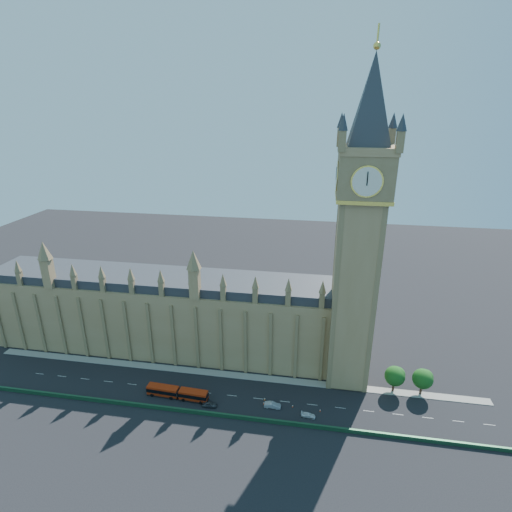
% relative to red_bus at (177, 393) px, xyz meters
% --- Properties ---
extents(ground, '(400.00, 400.00, 0.00)m').
position_rel_red_bus_xyz_m(ground, '(11.83, 3.41, -1.67)').
color(ground, black).
rests_on(ground, ground).
extents(palace_westminster, '(120.00, 20.00, 28.00)m').
position_rel_red_bus_xyz_m(palace_westminster, '(-13.17, 25.41, 12.19)').
color(palace_westminster, '#9C794B').
rests_on(palace_westminster, ground).
extents(elizabeth_tower, '(20.59, 20.59, 105.00)m').
position_rel_red_bus_xyz_m(elizabeth_tower, '(49.83, 17.40, 52.89)').
color(elizabeth_tower, '#9C794B').
rests_on(elizabeth_tower, ground).
extents(bridge_parapet, '(160.00, 0.60, 1.20)m').
position_rel_red_bus_xyz_m(bridge_parapet, '(11.83, -5.59, -1.07)').
color(bridge_parapet, '#1E4C2D').
rests_on(bridge_parapet, ground).
extents(kerb_north, '(160.00, 3.00, 0.16)m').
position_rel_red_bus_xyz_m(kerb_north, '(11.83, 12.91, -1.59)').
color(kerb_north, gray).
rests_on(kerb_north, ground).
extents(tree_east_near, '(6.00, 6.00, 8.50)m').
position_rel_red_bus_xyz_m(tree_east_near, '(64.06, 13.49, 3.97)').
color(tree_east_near, '#382619').
rests_on(tree_east_near, ground).
extents(tree_east_far, '(6.00, 6.00, 8.50)m').
position_rel_red_bus_xyz_m(tree_east_far, '(72.06, 13.49, 3.97)').
color(tree_east_far, '#382619').
rests_on(tree_east_far, ground).
extents(red_bus, '(18.79, 3.79, 3.17)m').
position_rel_red_bus_xyz_m(red_bus, '(0.00, 0.00, 0.00)').
color(red_bus, '#AA270B').
rests_on(red_bus, ground).
extents(car_grey, '(4.27, 1.89, 1.43)m').
position_rel_red_bus_xyz_m(car_grey, '(10.51, -2.23, -0.96)').
color(car_grey, '#3B3E43').
rests_on(car_grey, ground).
extents(car_silver, '(4.84, 1.75, 1.59)m').
position_rel_red_bus_xyz_m(car_silver, '(28.48, 0.45, -0.88)').
color(car_silver, '#9FA2A6').
rests_on(car_silver, ground).
extents(car_white, '(4.19, 2.04, 1.17)m').
position_rel_red_bus_xyz_m(car_white, '(38.82, -1.68, -1.09)').
color(car_white, white).
rests_on(car_white, ground).
extents(cone_a, '(0.46, 0.46, 0.68)m').
position_rel_red_bus_xyz_m(cone_a, '(25.83, 1.32, -1.34)').
color(cone_a, black).
rests_on(cone_a, ground).
extents(cone_b, '(0.55, 0.55, 0.72)m').
position_rel_red_bus_xyz_m(cone_b, '(25.83, 3.10, -1.32)').
color(cone_b, black).
rests_on(cone_b, ground).
extents(cone_c, '(0.53, 0.53, 0.65)m').
position_rel_red_bus_xyz_m(cone_c, '(34.22, 1.50, -1.35)').
color(cone_c, black).
rests_on(cone_c, ground).
extents(cone_d, '(0.43, 0.43, 0.63)m').
position_rel_red_bus_xyz_m(cone_d, '(42.10, 1.11, -1.36)').
color(cone_d, black).
rests_on(cone_d, ground).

